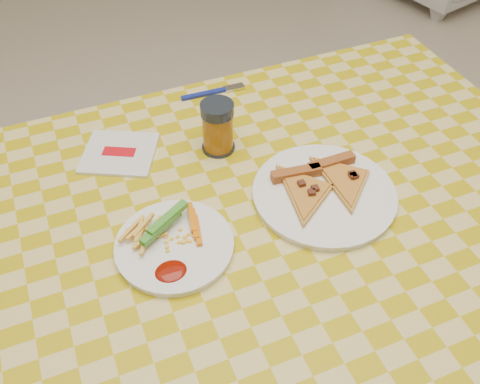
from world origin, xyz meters
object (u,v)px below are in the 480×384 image
plate_left (175,247)px  plate_right (324,195)px  drink_glass (218,127)px  table (256,239)px

plate_left → plate_right: bearing=2.3°
plate_left → drink_glass: 0.28m
table → plate_left: bearing=-172.7°
plate_right → table: bearing=176.1°
table → plate_left: plate_left is taller
plate_left → drink_glass: size_ratio=1.82×
table → plate_left: 0.18m
drink_glass → plate_left: bearing=-126.7°
drink_glass → plate_right: bearing=-57.2°
plate_right → drink_glass: size_ratio=2.39×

